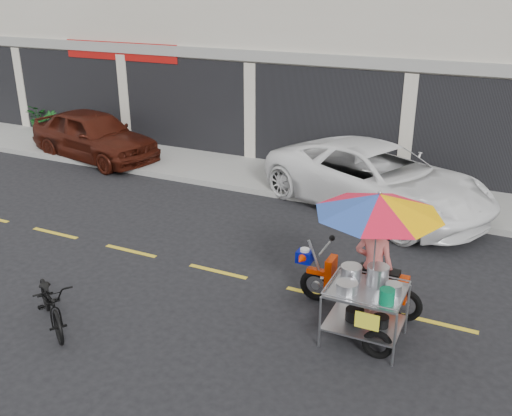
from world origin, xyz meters
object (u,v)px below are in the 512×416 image
at_px(maroon_sedan, 94,135).
at_px(near_bicycle, 51,302).
at_px(white_pickup, 377,179).
at_px(food_vendor_rig, 374,241).

height_order(maroon_sedan, near_bicycle, maroon_sedan).
height_order(white_pickup, near_bicycle, white_pickup).
xyz_separation_m(white_pickup, food_vendor_rig, (1.17, -4.94, 0.73)).
bearing_deg(food_vendor_rig, near_bicycle, -155.71).
distance_m(near_bicycle, food_vendor_rig, 5.02).
xyz_separation_m(maroon_sedan, near_bicycle, (5.39, -7.37, -0.32)).
distance_m(white_pickup, near_bicycle, 7.74).
height_order(white_pickup, food_vendor_rig, food_vendor_rig).
relative_size(maroon_sedan, white_pickup, 0.79).
bearing_deg(maroon_sedan, white_pickup, -80.64).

